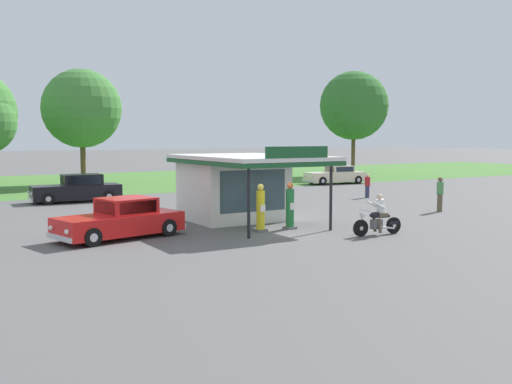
{
  "coord_description": "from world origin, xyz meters",
  "views": [
    {
      "loc": [
        -12.53,
        -19.24,
        3.76
      ],
      "look_at": [
        0.4,
        2.53,
        1.4
      ],
      "focal_mm": 41.64,
      "sensor_mm": 36.0,
      "label": 1
    }
  ],
  "objects": [
    {
      "name": "ground_plane",
      "position": [
        0.0,
        0.0,
        0.0
      ],
      "size": [
        300.0,
        300.0,
        0.0
      ],
      "primitive_type": "plane",
      "color": "#5B5959"
    },
    {
      "name": "grass_verge_strip",
      "position": [
        0.0,
        30.0,
        0.0
      ],
      "size": [
        120.0,
        24.0,
        0.01
      ],
      "primitive_type": "cube",
      "color": "#477A33",
      "rests_on": "ground"
    },
    {
      "name": "service_station_kiosk",
      "position": [
        0.25,
        3.97,
        1.71
      ],
      "size": [
        4.72,
        7.22,
        3.4
      ],
      "color": "silver",
      "rests_on": "ground"
    },
    {
      "name": "gas_pump_nearside",
      "position": [
        -0.45,
        0.74,
        0.87
      ],
      "size": [
        0.44,
        0.44,
        1.91
      ],
      "color": "slate",
      "rests_on": "ground"
    },
    {
      "name": "gas_pump_offside",
      "position": [
        0.95,
        0.74,
        0.87
      ],
      "size": [
        0.44,
        0.44,
        1.91
      ],
      "color": "slate",
      "rests_on": "ground"
    },
    {
      "name": "motorcycle_with_rider",
      "position": [
        3.03,
        -2.25,
        0.65
      ],
      "size": [
        2.21,
        0.7,
        1.58
      ],
      "color": "black",
      "rests_on": "ground"
    },
    {
      "name": "featured_classic_sedan",
      "position": [
        -5.71,
        2.1,
        0.67
      ],
      "size": [
        5.1,
        2.89,
        1.5
      ],
      "color": "red",
      "rests_on": "ground"
    },
    {
      "name": "parked_car_back_row_far_left",
      "position": [
        -3.97,
        15.47,
        0.73
      ],
      "size": [
        5.24,
        2.07,
        1.6
      ],
      "color": "black",
      "rests_on": "ground"
    },
    {
      "name": "parked_car_back_row_far_right",
      "position": [
        7.0,
        17.79,
        0.66
      ],
      "size": [
        5.78,
        3.08,
        1.44
      ],
      "color": "black",
      "rests_on": "ground"
    },
    {
      "name": "parked_car_back_row_centre_left",
      "position": [
        17.27,
        18.39,
        0.66
      ],
      "size": [
        5.19,
        2.44,
        1.45
      ],
      "color": "beige",
      "rests_on": "ground"
    },
    {
      "name": "bystander_admiring_sedan",
      "position": [
        10.56,
        1.52,
        0.93
      ],
      "size": [
        0.34,
        0.34,
        1.76
      ],
      "color": "brown",
      "rests_on": "ground"
    },
    {
      "name": "bystander_strolling_foreground",
      "position": [
        12.04,
        8.64,
        0.78
      ],
      "size": [
        0.34,
        0.34,
        1.49
      ],
      "color": "#2D3351",
      "rests_on": "ground"
    },
    {
      "name": "bystander_chatting_near_pumps",
      "position": [
        4.7,
        10.95,
        0.82
      ],
      "size": [
        0.34,
        0.34,
        1.54
      ],
      "color": "black",
      "rests_on": "ground"
    },
    {
      "name": "tree_oak_far_left",
      "position": [
        25.06,
        25.44,
        6.59
      ],
      "size": [
        6.62,
        6.62,
        10.08
      ],
      "color": "brown",
      "rests_on": "ground"
    },
    {
      "name": "tree_oak_centre",
      "position": [
        -0.51,
        27.93,
        5.8
      ],
      "size": [
        6.14,
        6.14,
        9.04
      ],
      "color": "brown",
      "rests_on": "ground"
    }
  ]
}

